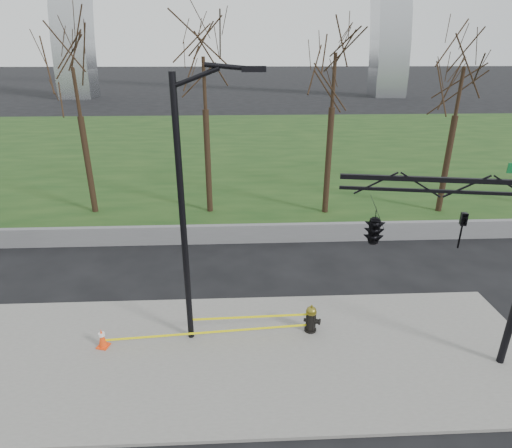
{
  "coord_description": "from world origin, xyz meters",
  "views": [
    {
      "loc": [
        0.04,
        -9.98,
        8.46
      ],
      "look_at": [
        0.61,
        2.0,
        3.44
      ],
      "focal_mm": 29.13,
      "sensor_mm": 36.0,
      "label": 1
    }
  ],
  "objects_px": {
    "fire_hydrant": "(311,319)",
    "traffic_signal_mast": "(404,228)",
    "traffic_cone": "(102,338)",
    "street_light": "(190,199)"
  },
  "relations": [
    {
      "from": "fire_hydrant",
      "to": "traffic_signal_mast",
      "type": "bearing_deg",
      "value": -6.99
    },
    {
      "from": "fire_hydrant",
      "to": "traffic_cone",
      "type": "bearing_deg",
      "value": -154.31
    },
    {
      "from": "street_light",
      "to": "traffic_cone",
      "type": "bearing_deg",
      "value": -170.52
    },
    {
      "from": "fire_hydrant",
      "to": "street_light",
      "type": "xyz_separation_m",
      "value": [
        -3.6,
        -0.12,
        4.16
      ]
    },
    {
      "from": "traffic_cone",
      "to": "street_light",
      "type": "distance_m",
      "value": 5.16
    },
    {
      "from": "fire_hydrant",
      "to": "street_light",
      "type": "bearing_deg",
      "value": -156.69
    },
    {
      "from": "street_light",
      "to": "traffic_signal_mast",
      "type": "height_order",
      "value": "street_light"
    },
    {
      "from": "traffic_cone",
      "to": "traffic_signal_mast",
      "type": "distance_m",
      "value": 9.35
    },
    {
      "from": "traffic_signal_mast",
      "to": "fire_hydrant",
      "type": "bearing_deg",
      "value": 161.69
    },
    {
      "from": "street_light",
      "to": "traffic_signal_mast",
      "type": "distance_m",
      "value": 5.8
    }
  ]
}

